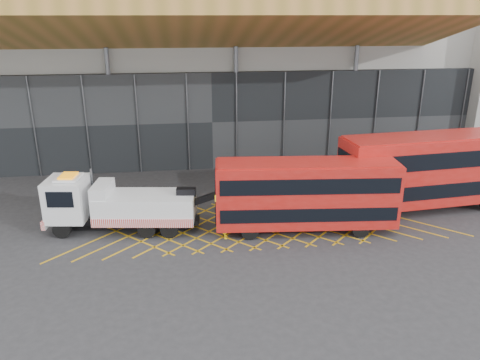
{
  "coord_description": "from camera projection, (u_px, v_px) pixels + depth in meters",
  "views": [
    {
      "loc": [
        -0.71,
        -26.44,
        12.51
      ],
      "look_at": [
        3.0,
        1.5,
        2.4
      ],
      "focal_mm": 35.0,
      "sensor_mm": 36.0,
      "label": 1
    }
  ],
  "objects": [
    {
      "name": "worker",
      "position": [
        225.0,
        224.0,
        27.29
      ],
      "size": [
        0.44,
        0.64,
        1.69
      ],
      "primitive_type": "imported",
      "rotation": [
        0.0,
        0.0,
        1.51
      ],
      "color": "yellow",
      "rests_on": "ground_plane"
    },
    {
      "name": "construction_building",
      "position": [
        205.0,
        53.0,
        43.35
      ],
      "size": [
        55.0,
        23.97,
        18.0
      ],
      "color": "gray",
      "rests_on": "ground_plane"
    },
    {
      "name": "recovery_truck",
      "position": [
        116.0,
        205.0,
        27.97
      ],
      "size": [
        10.48,
        3.63,
        3.63
      ],
      "rotation": [
        0.0,
        0.0,
        -0.13
      ],
      "color": "black",
      "rests_on": "ground_plane"
    },
    {
      "name": "ground_plane",
      "position": [
        195.0,
        227.0,
        28.98
      ],
      "size": [
        120.0,
        120.0,
        0.0
      ],
      "primitive_type": "plane",
      "color": "#29292C"
    },
    {
      "name": "bus_second",
      "position": [
        433.0,
        168.0,
        30.82
      ],
      "size": [
        12.7,
        4.04,
        5.08
      ],
      "rotation": [
        0.0,
        0.0,
        0.09
      ],
      "color": "#AD140F",
      "rests_on": "ground_plane"
    },
    {
      "name": "bus_towed",
      "position": [
        306.0,
        193.0,
        27.73
      ],
      "size": [
        10.93,
        3.43,
        4.37
      ],
      "rotation": [
        0.0,
        0.0,
        -0.09
      ],
      "color": "#AD140F",
      "rests_on": "ground_plane"
    },
    {
      "name": "road_markings",
      "position": [
        259.0,
        223.0,
        29.47
      ],
      "size": [
        24.76,
        7.16,
        0.01
      ],
      "color": "#CC9513",
      "rests_on": "ground_plane"
    }
  ]
}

